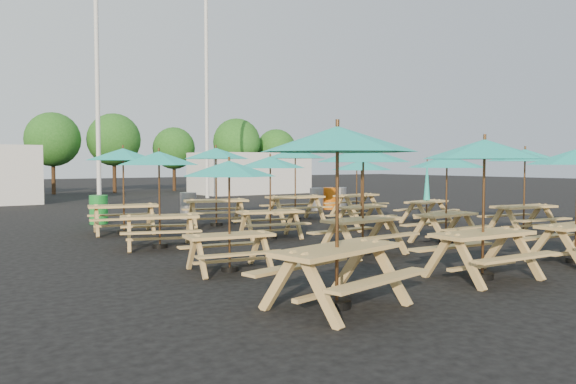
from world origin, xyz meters
TOP-DOWN VIEW (x-y plane):
  - ground at (0.00, 0.00)m, footprint 120.00×120.00m
  - picnic_unit_0 at (-4.62, -6.40)m, footprint 2.51×2.51m
  - picnic_unit_1 at (-4.58, -3.30)m, footprint 1.98×1.98m
  - picnic_unit_2 at (-4.57, 0.09)m, footprint 2.43×2.43m
  - picnic_unit_3 at (-4.40, 3.16)m, footprint 2.44×2.44m
  - picnic_unit_4 at (-1.37, -6.33)m, footprint 2.16×2.16m
  - picnic_unit_5 at (-1.33, -3.28)m, footprint 2.10×2.10m
  - picnic_unit_6 at (-1.56, 0.04)m, footprint 2.20×2.20m
  - picnic_unit_7 at (-1.41, 3.40)m, footprint 2.58×2.58m
  - picnic_unit_9 at (1.54, -3.13)m, footprint 1.94×1.94m
  - picnic_unit_10 at (1.72, 0.18)m, footprint 1.95×1.95m
  - picnic_unit_11 at (1.59, 3.38)m, footprint 2.39×2.39m
  - picnic_unit_13 at (4.66, -3.22)m, footprint 2.30×2.30m
  - picnic_unit_14 at (4.68, 0.29)m, footprint 1.94×1.77m
  - picnic_unit_15 at (4.43, 3.45)m, footprint 2.35×2.35m
  - waste_bin_0 at (-4.27, 6.07)m, footprint 0.58×0.58m
  - waste_bin_1 at (-1.21, 5.95)m, footprint 0.58×0.58m
  - waste_bin_2 at (4.69, 6.23)m, footprint 0.58×0.58m
  - waste_bin_3 at (5.42, 6.25)m, footprint 0.58×0.58m
  - waste_bin_4 at (5.80, 6.07)m, footprint 0.58×0.58m
  - mast_0 at (-2.00, 14.00)m, footprint 0.20×0.20m
  - mast_1 at (4.50, 16.00)m, footprint 0.20×0.20m
  - event_tent_1 at (9.00, 19.00)m, footprint 7.00×4.00m
  - tree_3 at (-1.75, 24.72)m, footprint 3.36×3.36m
  - tree_4 at (1.90, 24.26)m, footprint 3.41×3.41m
  - tree_5 at (6.22, 24.67)m, footprint 2.94×2.94m
  - tree_6 at (10.23, 22.90)m, footprint 3.38×3.38m
  - tree_7 at (13.63, 22.92)m, footprint 2.95×2.95m

SIDE VIEW (x-z plane):
  - ground at x=0.00m, z-range 0.00..0.00m
  - waste_bin_0 at x=-4.27m, z-range 0.00..0.92m
  - waste_bin_1 at x=-1.21m, z-range 0.00..0.92m
  - waste_bin_2 at x=4.69m, z-range 0.00..0.92m
  - waste_bin_3 at x=5.42m, z-range 0.00..0.92m
  - waste_bin_4 at x=5.80m, z-range 0.00..0.92m
  - picnic_unit_14 at x=4.68m, z-range -0.19..1.96m
  - event_tent_1 at x=9.00m, z-range 0.00..2.60m
  - picnic_unit_1 at x=-4.58m, z-range 0.73..2.76m
  - picnic_unit_10 at x=1.72m, z-range 0.74..2.81m
  - picnic_unit_6 at x=-1.56m, z-range 0.77..2.93m
  - picnic_unit_9 at x=1.54m, z-range 0.78..2.96m
  - picnic_unit_2 at x=-4.57m, z-range 0.81..3.06m
  - picnic_unit_5 at x=-1.33m, z-range 0.84..3.17m
  - picnic_unit_13 at x=4.66m, z-range 0.85..3.21m
  - picnic_unit_15 at x=4.43m, z-range 0.85..3.22m
  - picnic_unit_4 at x=-1.37m, z-range 0.86..3.25m
  - picnic_unit_3 at x=-4.40m, z-range 0.86..3.25m
  - picnic_unit_7 at x=-1.41m, z-range 0.88..3.34m
  - picnic_unit_0 at x=-4.62m, z-range 0.89..3.38m
  - picnic_unit_11 at x=1.59m, z-range 0.89..3.38m
  - tree_5 at x=6.22m, z-range 0.75..5.20m
  - tree_7 at x=13.63m, z-range 0.75..5.23m
  - tree_3 at x=-1.75m, z-range 0.86..5.95m
  - tree_6 at x=10.23m, z-range 0.86..5.99m
  - tree_4 at x=1.90m, z-range 0.87..6.04m
  - mast_0 at x=-2.00m, z-range 0.00..12.00m
  - mast_1 at x=4.50m, z-range 0.00..12.00m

